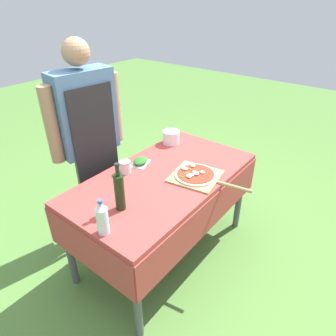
{
  "coord_description": "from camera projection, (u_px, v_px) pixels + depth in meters",
  "views": [
    {
      "loc": [
        -1.41,
        -1.15,
        1.88
      ],
      "look_at": [
        0.05,
        0.0,
        0.78
      ],
      "focal_mm": 32.0,
      "sensor_mm": 36.0,
      "label": 1
    }
  ],
  "objects": [
    {
      "name": "pizza_on_peel",
      "position": [
        197.0,
        176.0,
        2.12
      ],
      "size": [
        0.38,
        0.59,
        0.05
      ],
      "rotation": [
        0.0,
        0.0,
        0.17
      ],
      "color": "tan",
      "rests_on": "prep_table"
    },
    {
      "name": "sauce_jar",
      "position": [
        125.0,
        168.0,
        2.16
      ],
      "size": [
        0.08,
        0.08,
        0.09
      ],
      "color": "silver",
      "rests_on": "prep_table"
    },
    {
      "name": "person_cook",
      "position": [
        88.0,
        133.0,
        2.26
      ],
      "size": [
        0.61,
        0.25,
        1.64
      ],
      "rotation": [
        0.0,
        0.0,
        3.01
      ],
      "color": "#70604C",
      "rests_on": "ground"
    },
    {
      "name": "herb_container",
      "position": [
        140.0,
        161.0,
        2.28
      ],
      "size": [
        0.18,
        0.16,
        0.04
      ],
      "rotation": [
        0.0,
        0.0,
        0.32
      ],
      "color": "silver",
      "rests_on": "prep_table"
    },
    {
      "name": "water_bottle",
      "position": [
        102.0,
        218.0,
        1.59
      ],
      "size": [
        0.07,
        0.07,
        0.22
      ],
      "color": "silver",
      "rests_on": "prep_table"
    },
    {
      "name": "mixing_tub",
      "position": [
        171.0,
        137.0,
        2.58
      ],
      "size": [
        0.15,
        0.15,
        0.11
      ],
      "primitive_type": "cylinder",
      "color": "silver",
      "rests_on": "prep_table"
    },
    {
      "name": "oil_bottle",
      "position": [
        119.0,
        191.0,
        1.76
      ],
      "size": [
        0.06,
        0.06,
        0.31
      ],
      "color": "black",
      "rests_on": "prep_table"
    },
    {
      "name": "ground_plane",
      "position": [
        164.0,
        250.0,
        2.53
      ],
      "size": [
        12.0,
        12.0,
        0.0
      ],
      "primitive_type": "plane",
      "color": "#517F38"
    },
    {
      "name": "prep_table",
      "position": [
        164.0,
        187.0,
        2.2
      ],
      "size": [
        1.44,
        0.79,
        0.74
      ],
      "color": "#A83D38",
      "rests_on": "ground"
    }
  ]
}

